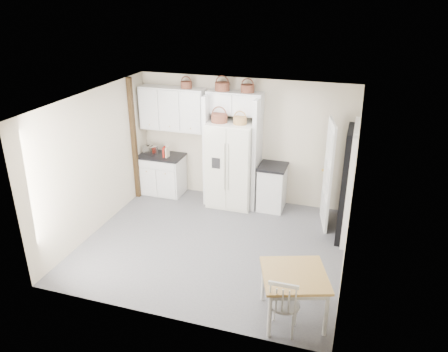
% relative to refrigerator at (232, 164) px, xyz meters
% --- Properties ---
extents(floor, '(4.50, 4.50, 0.00)m').
position_rel_refrigerator_xyz_m(floor, '(0.15, -1.65, -0.89)').
color(floor, '#494751').
rests_on(floor, ground).
extents(ceiling, '(4.50, 4.50, 0.00)m').
position_rel_refrigerator_xyz_m(ceiling, '(0.15, -1.65, 1.71)').
color(ceiling, white).
rests_on(ceiling, wall_back).
extents(wall_back, '(4.50, 0.00, 4.50)m').
position_rel_refrigerator_xyz_m(wall_back, '(0.15, 0.35, 0.41)').
color(wall_back, beige).
rests_on(wall_back, floor).
extents(wall_left, '(0.00, 4.00, 4.00)m').
position_rel_refrigerator_xyz_m(wall_left, '(-2.10, -1.65, 0.41)').
color(wall_left, beige).
rests_on(wall_left, floor).
extents(wall_right, '(0.00, 4.00, 4.00)m').
position_rel_refrigerator_xyz_m(wall_right, '(2.40, -1.65, 0.41)').
color(wall_right, beige).
rests_on(wall_right, floor).
extents(refrigerator, '(0.92, 0.74, 1.79)m').
position_rel_refrigerator_xyz_m(refrigerator, '(0.00, 0.00, 0.00)').
color(refrigerator, silver).
rests_on(refrigerator, floor).
extents(base_cab_left, '(0.92, 0.58, 0.85)m').
position_rel_refrigerator_xyz_m(base_cab_left, '(-1.61, 0.05, -0.47)').
color(base_cab_left, silver).
rests_on(base_cab_left, floor).
extents(base_cab_right, '(0.51, 0.61, 0.90)m').
position_rel_refrigerator_xyz_m(base_cab_right, '(0.85, 0.05, -0.44)').
color(base_cab_right, silver).
rests_on(base_cab_right, floor).
extents(dining_table, '(1.09, 1.09, 0.71)m').
position_rel_refrigerator_xyz_m(dining_table, '(1.81, -3.10, -0.54)').
color(dining_table, olive).
rests_on(dining_table, floor).
extents(windsor_chair, '(0.42, 0.38, 0.85)m').
position_rel_refrigerator_xyz_m(windsor_chair, '(1.73, -3.40, -0.47)').
color(windsor_chair, silver).
rests_on(windsor_chair, floor).
extents(counter_left, '(0.96, 0.62, 0.04)m').
position_rel_refrigerator_xyz_m(counter_left, '(-1.61, 0.05, -0.02)').
color(counter_left, black).
rests_on(counter_left, base_cab_left).
extents(counter_right, '(0.55, 0.66, 0.04)m').
position_rel_refrigerator_xyz_m(counter_right, '(0.85, 0.05, 0.03)').
color(counter_right, black).
rests_on(counter_right, base_cab_right).
extents(toaster, '(0.34, 0.26, 0.21)m').
position_rel_refrigerator_xyz_m(toaster, '(-1.84, 0.00, 0.10)').
color(toaster, silver).
rests_on(toaster, counter_left).
extents(cookbook_red, '(0.06, 0.15, 0.22)m').
position_rel_refrigerator_xyz_m(cookbook_red, '(-1.50, -0.03, 0.11)').
color(cookbook_red, '#A71C11').
rests_on(cookbook_red, counter_left).
extents(cookbook_cream, '(0.04, 0.15, 0.22)m').
position_rel_refrigerator_xyz_m(cookbook_cream, '(-1.43, -0.03, 0.10)').
color(cookbook_cream, beige).
rests_on(cookbook_cream, counter_left).
extents(basket_upper_c, '(0.24, 0.24, 0.14)m').
position_rel_refrigerator_xyz_m(basket_upper_c, '(-1.03, 0.18, 1.52)').
color(basket_upper_c, '#56251F').
rests_on(basket_upper_c, upper_cabinet).
extents(basket_bridge_a, '(0.29, 0.29, 0.17)m').
position_rel_refrigerator_xyz_m(basket_bridge_a, '(-0.27, 0.18, 1.54)').
color(basket_bridge_a, '#56251F').
rests_on(basket_bridge_a, bridge_cabinet).
extents(basket_bridge_b, '(0.27, 0.27, 0.15)m').
position_rel_refrigerator_xyz_m(basket_bridge_b, '(0.25, 0.18, 1.53)').
color(basket_bridge_b, '#56251F').
rests_on(basket_bridge_b, bridge_cabinet).
extents(basket_fridge_a, '(0.32, 0.32, 0.17)m').
position_rel_refrigerator_xyz_m(basket_fridge_a, '(-0.24, -0.10, 0.98)').
color(basket_fridge_a, '#56251F').
rests_on(basket_fridge_a, refrigerator).
extents(basket_fridge_b, '(0.27, 0.27, 0.14)m').
position_rel_refrigerator_xyz_m(basket_fridge_b, '(0.19, -0.10, 0.96)').
color(basket_fridge_b, brown).
rests_on(basket_fridge_b, refrigerator).
extents(upper_cabinet, '(1.40, 0.34, 0.90)m').
position_rel_refrigerator_xyz_m(upper_cabinet, '(-1.35, 0.18, 1.01)').
color(upper_cabinet, silver).
rests_on(upper_cabinet, wall_back).
extents(bridge_cabinet, '(1.12, 0.34, 0.45)m').
position_rel_refrigerator_xyz_m(bridge_cabinet, '(0.00, 0.18, 1.23)').
color(bridge_cabinet, silver).
rests_on(bridge_cabinet, wall_back).
extents(fridge_panel_left, '(0.08, 0.60, 2.30)m').
position_rel_refrigerator_xyz_m(fridge_panel_left, '(-0.51, 0.05, 0.26)').
color(fridge_panel_left, silver).
rests_on(fridge_panel_left, floor).
extents(fridge_panel_right, '(0.08, 0.60, 2.30)m').
position_rel_refrigerator_xyz_m(fridge_panel_right, '(0.51, 0.05, 0.26)').
color(fridge_panel_right, silver).
rests_on(fridge_panel_right, floor).
extents(trim_post, '(0.09, 0.09, 2.60)m').
position_rel_refrigerator_xyz_m(trim_post, '(-2.05, -0.30, 0.41)').
color(trim_post, black).
rests_on(trim_post, floor).
extents(doorway_void, '(0.18, 0.85, 2.05)m').
position_rel_refrigerator_xyz_m(doorway_void, '(2.31, -0.65, 0.13)').
color(doorway_void, black).
rests_on(doorway_void, floor).
extents(door_slab, '(0.21, 0.79, 2.05)m').
position_rel_refrigerator_xyz_m(door_slab, '(1.95, -0.31, 0.13)').
color(door_slab, white).
rests_on(door_slab, floor).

